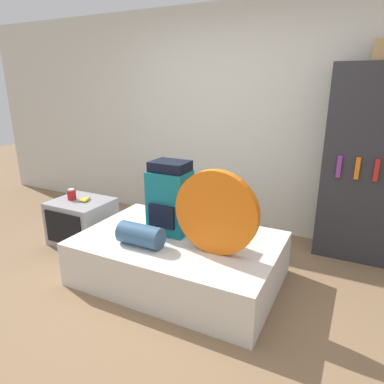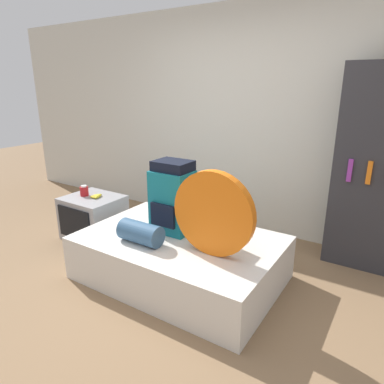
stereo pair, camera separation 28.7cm
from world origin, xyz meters
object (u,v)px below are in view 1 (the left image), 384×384
Objects in this scene: canister at (72,195)px; sleeping_roll at (141,235)px; tent_bag at (216,213)px; backpack at (170,198)px; bookshelf at (367,167)px; television at (82,221)px.

sleeping_roll is at bearing -20.20° from canister.
sleeping_roll is (-0.62, -0.16, -0.25)m from tent_bag.
bookshelf is (1.57, 1.12, 0.23)m from backpack.
television is at bearing 175.30° from backpack.
tent_bag is (0.54, -0.20, 0.02)m from backpack.
tent_bag is at bearing -9.66° from television.
backpack is 0.58m from tent_bag.
bookshelf reaches higher than television.
television is (-1.76, 0.30, -0.51)m from tent_bag.
tent_bag is 1.90m from canister.
backpack is 0.35× the size of bookshelf.
tent_bag is at bearing 14.86° from sleeping_roll.
tent_bag reaches higher than sleeping_roll.
backpack is 0.44m from sleeping_roll.
backpack is at bearing -4.12° from canister.
television is at bearing 170.34° from tent_bag.
bookshelf reaches higher than backpack.
tent_bag is at bearing -20.20° from backpack.
canister is (-1.25, 0.46, 0.05)m from sleeping_roll.
backpack reaches higher than sleeping_roll.
sleeping_roll is at bearing -102.44° from backpack.
bookshelf reaches higher than sleeping_roll.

